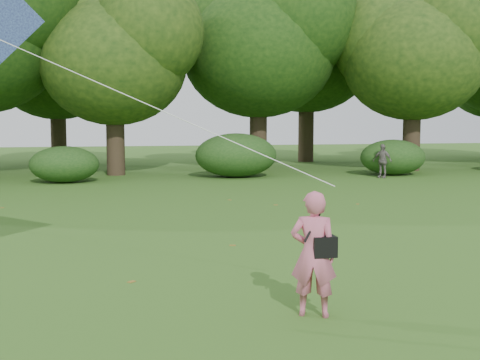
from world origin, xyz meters
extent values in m
plane|color=#265114|center=(0.00, 0.00, 0.00)|extent=(100.00, 100.00, 0.00)
imported|color=#CE617D|center=(0.17, -0.19, 0.79)|extent=(0.68, 0.57, 1.57)
imported|color=slate|center=(8.96, 16.27, 0.72)|extent=(0.80, 0.87, 1.43)
cube|color=black|center=(0.29, -0.22, 0.88)|extent=(0.30, 0.20, 0.26)
cylinder|color=black|center=(0.17, -0.23, 1.18)|extent=(0.33, 0.14, 0.47)
cylinder|color=white|center=(-1.99, 0.81, 2.73)|extent=(4.82, 2.12, 2.22)
cylinder|color=#3A2D1E|center=(-2.00, 20.00, 1.57)|extent=(0.80, 0.80, 3.15)
ellipsoid|color=#1E3F11|center=(-2.00, 20.00, 4.91)|extent=(6.40, 6.40, 5.44)
cylinder|color=#3A2D1E|center=(5.00, 22.00, 1.84)|extent=(0.86, 0.86, 3.67)
ellipsoid|color=#1E3F11|center=(5.00, 22.00, 5.76)|extent=(7.60, 7.60, 6.46)
cylinder|color=#3A2D1E|center=(12.00, 19.50, 1.72)|extent=(0.83, 0.83, 3.43)
ellipsoid|color=#1E3F11|center=(12.00, 19.50, 5.30)|extent=(6.80, 6.80, 5.78)
cylinder|color=#3A2D1E|center=(-5.00, 27.50, 1.75)|extent=(0.84, 0.84, 3.50)
ellipsoid|color=#1E3F11|center=(-5.00, 27.50, 5.43)|extent=(7.00, 7.00, 5.95)
cylinder|color=#3A2D1E|center=(9.00, 26.50, 2.01)|extent=(0.90, 0.90, 4.02)
ellipsoid|color=#1E3F11|center=(9.00, 26.50, 6.17)|extent=(7.80, 7.80, 6.63)
ellipsoid|color=#264919|center=(-4.00, 17.10, 0.71)|extent=(2.66, 2.09, 1.42)
ellipsoid|color=#264919|center=(3.00, 17.90, 0.94)|extent=(3.50, 2.75, 1.88)
ellipsoid|color=#264919|center=(10.00, 17.40, 0.79)|extent=(2.94, 2.31, 1.58)
cube|color=olive|center=(-5.22, 10.43, 0.00)|extent=(0.14, 0.13, 0.01)
cube|color=olive|center=(2.36, 9.36, 0.00)|extent=(0.12, 0.08, 0.01)
cube|color=olive|center=(0.04, 4.14, 0.00)|extent=(0.13, 0.10, 0.01)
cube|color=olive|center=(-1.99, 1.88, 0.00)|extent=(0.14, 0.14, 0.01)
cube|color=olive|center=(4.74, 9.03, 0.00)|extent=(0.13, 0.14, 0.01)
cube|color=olive|center=(1.28, 10.70, 0.00)|extent=(0.12, 0.14, 0.01)
camera|label=1|loc=(-2.27, -7.13, 2.44)|focal=45.00mm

